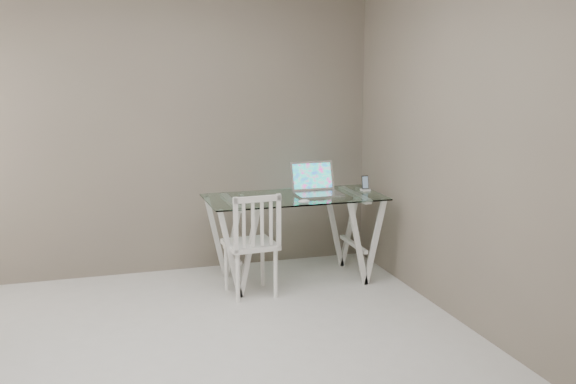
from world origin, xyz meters
name	(u,v)px	position (x,y,z in m)	size (l,w,h in m)	color
room	(182,96)	(-0.06, 0.02, 1.72)	(4.50, 4.52, 2.71)	beige
desk	(294,238)	(1.12, 1.63, 0.38)	(1.50, 0.70, 0.75)	silver
chair	(253,240)	(0.68, 1.33, 0.47)	(0.42, 0.42, 0.86)	white
laptop	(316,186)	(1.33, 1.68, 0.81)	(0.39, 0.35, 0.26)	silver
keyboard	(265,200)	(0.84, 1.56, 0.75)	(0.26, 0.11, 0.01)	silver
mouse	(304,201)	(1.11, 1.34, 0.76)	(0.10, 0.06, 0.03)	silver
phone_dock	(365,187)	(1.79, 1.68, 0.78)	(0.07, 0.07, 0.13)	white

